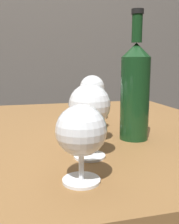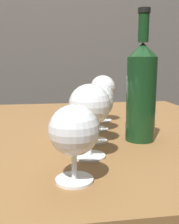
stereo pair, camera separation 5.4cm
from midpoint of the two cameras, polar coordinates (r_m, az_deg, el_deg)
The scene contains 8 objects.
back_wall at distance 2.09m, azimuth -14.20°, elevation 19.53°, with size 5.00×0.08×2.60m, color #59544F.
dining_table at distance 0.84m, azimuth -11.51°, elevation -10.10°, with size 1.17×0.99×0.77m.
wine_glass_merlot at distance 0.43m, azimuth -5.45°, elevation -4.52°, with size 0.08×0.08×0.13m.
wine_glass_cabernet at distance 0.54m, azimuth -2.87°, elevation 1.14°, with size 0.09×0.09×0.16m.
wine_glass_amber at distance 0.65m, azimuth -2.15°, elevation 1.99°, with size 0.09×0.09×0.15m.
wine_glass_port at distance 0.77m, azimuth -1.90°, elevation 2.95°, with size 0.09×0.09×0.14m.
wine_glass_white at distance 0.88m, azimuth -1.17°, elevation 5.10°, with size 0.08×0.08×0.16m.
wine_bottle at distance 0.68m, azimuth 7.63°, elevation 4.81°, with size 0.07×0.07×0.32m.
Camera 1 is at (-0.06, -0.78, 0.97)m, focal length 42.10 mm.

